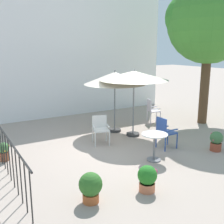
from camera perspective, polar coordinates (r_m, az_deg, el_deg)
name	(u,v)px	position (r m, az deg, el deg)	size (l,w,h in m)	color
ground_plane	(118,148)	(8.30, 1.28, -7.38)	(60.00, 60.00, 0.00)	#A99689
villa_facade	(59,54)	(12.02, -10.82, 11.66)	(10.22, 0.30, 5.29)	white
terrace_railing	(4,145)	(7.02, -21.34, -6.31)	(0.03, 5.05, 1.01)	black
shade_tree	(210,21)	(11.29, 19.53, 17.24)	(3.25, 3.09, 5.40)	#503823
patio_umbrella_0	(115,79)	(9.50, 0.58, 6.92)	(2.12, 2.12, 2.17)	#2D2D2D
patio_umbrella_1	(134,76)	(9.04, 4.55, 7.38)	(2.24, 2.24, 2.24)	#2D2D2D
cafe_table_0	(154,142)	(7.34, 8.75, -6.13)	(0.68, 0.68, 0.73)	silver
patio_chair_0	(165,131)	(8.22, 10.83, -3.81)	(0.51, 0.44, 0.95)	#2E4D9D
patio_chair_1	(100,127)	(8.53, -2.42, -3.19)	(0.60, 0.60, 0.86)	silver
patio_chair_2	(152,109)	(11.00, 8.24, 0.60)	(0.56, 0.57, 0.93)	silver
potted_plant_0	(147,178)	(5.89, 7.31, -13.30)	(0.43, 0.41, 0.56)	#C56F4B
potted_plant_1	(91,186)	(5.47, -4.44, -15.06)	(0.46, 0.46, 0.61)	#AE572C
potted_plant_2	(216,141)	(8.53, 20.71, -5.53)	(0.37, 0.37, 0.57)	brown
potted_plant_3	(4,151)	(7.83, -21.43, -7.44)	(0.29, 0.29, 0.50)	brown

